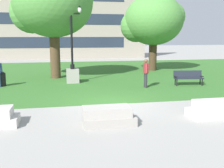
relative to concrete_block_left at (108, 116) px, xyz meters
name	(u,v)px	position (x,y,z in m)	size (l,w,h in m)	color
ground_plane	(112,104)	(0.66, 2.71, -0.31)	(140.00, 140.00, 0.00)	gray
grass_lawn	(89,73)	(0.66, 12.71, -0.30)	(40.00, 20.00, 0.02)	#336628
concrete_block_left	(108,116)	(0.00, 0.00, 0.00)	(1.82, 0.90, 0.64)	#9E9991
concrete_block_right	(214,109)	(4.13, 0.11, 0.00)	(1.91, 0.90, 0.64)	#BCB7B2
park_bench_near_right	(188,77)	(6.23, 6.33, 0.23)	(1.85, 0.75, 0.90)	#1E232D
lamp_post_right	(72,67)	(-0.82, 8.61, 0.71)	(1.32, 0.80, 4.92)	gray
tree_near_right	(153,21)	(6.40, 13.56, 4.03)	(5.34, 5.09, 6.55)	#42301E
tree_far_left	(52,4)	(-2.02, 10.81, 4.91)	(5.83, 5.55, 7.64)	#4C3823
trash_bin	(2,78)	(-5.15, 8.16, 0.20)	(0.49, 0.49, 0.96)	black
person_bystander_far_lawn	(146,71)	(3.37, 6.11, 0.68)	(0.27, 0.63, 1.71)	#28282D
building_facade_distant	(55,15)	(-2.12, 27.20, 5.41)	(24.27, 1.03, 11.44)	gray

